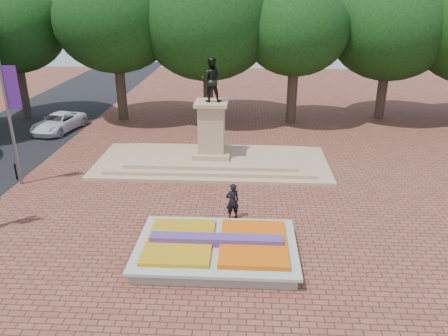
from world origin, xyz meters
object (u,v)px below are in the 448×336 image
pedestrian (233,201)px  van (58,123)px  monument (212,151)px  flower_bed (217,248)px

pedestrian → van: bearing=-64.3°
monument → pedestrian: (1.51, -6.81, -0.01)m
flower_bed → van: size_ratio=1.30×
flower_bed → pedestrian: pedestrian is taller
van → pedestrian: size_ratio=2.77×
flower_bed → monument: 10.07m
flower_bed → monument: size_ratio=0.45×
flower_bed → monument: (-1.03, 10.00, 0.50)m
pedestrian → monument: bearing=-98.0°
flower_bed → van: van is taller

